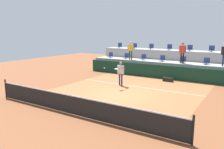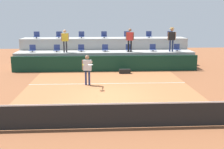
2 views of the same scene
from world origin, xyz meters
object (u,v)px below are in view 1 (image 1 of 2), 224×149
stadium_chair_upper_left (135,46)px  stadium_chair_upper_mid_right (190,48)px  stadium_chair_lower_mid_left (143,58)px  stadium_chair_upper_center (169,48)px  stadium_chair_upper_far_left (120,46)px  tennis_ball (104,68)px  stadium_chair_upper_mid_left (151,47)px  equipment_bag (168,80)px  stadium_chair_lower_right (206,62)px  stadium_chair_lower_left (126,56)px  stadium_chair_lower_far_left (110,55)px  tennis_player (121,71)px  stadium_chair_lower_mid_right (183,60)px  stadium_chair_upper_right (212,49)px  stadium_chair_lower_center (162,59)px  spectator_leaning_on_rail (182,51)px  spectator_in_grey (131,49)px

stadium_chair_upper_left → stadium_chair_upper_mid_right: size_ratio=1.00×
stadium_chair_lower_mid_left → stadium_chair_upper_center: 2.64m
stadium_chair_upper_far_left → tennis_ball: bearing=-65.1°
stadium_chair_upper_mid_left → equipment_bag: size_ratio=0.68×
stadium_chair_lower_right → stadium_chair_lower_mid_left: bearing=180.0°
stadium_chair_lower_left → stadium_chair_upper_mid_left: size_ratio=1.00×
stadium_chair_upper_mid_left → stadium_chair_upper_center: (1.79, 0.00, 0.00)m
stadium_chair_upper_left → stadium_chair_upper_mid_left: size_ratio=1.00×
stadium_chair_lower_right → stadium_chair_lower_far_left: bearing=180.0°
stadium_chair_lower_left → tennis_player: bearing=-65.0°
stadium_chair_lower_mid_right → stadium_chair_lower_far_left: bearing=180.0°
stadium_chair_upper_mid_right → tennis_ball: size_ratio=7.65×
stadium_chair_upper_mid_right → tennis_ball: stadium_chair_upper_mid_right is taller
stadium_chair_lower_mid_left → stadium_chair_upper_far_left: bearing=153.2°
stadium_chair_upper_far_left → stadium_chair_upper_left: same height
stadium_chair_upper_mid_left → stadium_chair_upper_right: size_ratio=1.00×
stadium_chair_lower_mid_left → stadium_chair_upper_right: bearing=18.6°
stadium_chair_lower_center → spectator_leaning_on_rail: bearing=-12.2°
stadium_chair_lower_mid_right → stadium_chair_upper_mid_right: 1.99m
stadium_chair_upper_center → stadium_chair_upper_mid_left: bearing=180.0°
tennis_player → stadium_chair_lower_mid_left: bearing=96.9°
stadium_chair_upper_mid_right → stadium_chair_lower_right: bearing=-45.7°
stadium_chair_upper_mid_left → spectator_leaning_on_rail: (3.59, -2.18, -0.04)m
stadium_chair_lower_left → tennis_player: (2.39, -5.12, -0.42)m
stadium_chair_lower_center → stadium_chair_upper_mid_left: (-1.81, 1.80, 0.85)m
stadium_chair_lower_left → stadium_chair_upper_left: (-0.05, 1.80, 0.85)m
stadium_chair_upper_mid_left → stadium_chair_upper_mid_right: 3.62m
spectator_in_grey → stadium_chair_lower_mid_left: bearing=19.1°
stadium_chair_upper_far_left → tennis_player: size_ratio=0.30×
stadium_chair_upper_mid_right → stadium_chair_upper_right: 1.77m
stadium_chair_upper_mid_left → spectator_in_grey: (-1.06, -2.18, -0.09)m
stadium_chair_lower_right → stadium_chair_lower_center: bearing=180.0°
stadium_chair_lower_right → tennis_ball: stadium_chair_lower_right is taller
stadium_chair_lower_left → tennis_player: 5.67m
spectator_leaning_on_rail → stadium_chair_upper_mid_left: bearing=148.7°
stadium_chair_lower_right → stadium_chair_upper_left: 7.42m
stadium_chair_lower_mid_right → stadium_chair_upper_center: (-1.78, 1.80, 0.85)m
stadium_chair_lower_left → tennis_ball: 7.25m
stadium_chair_lower_mid_left → tennis_ball: stadium_chair_lower_mid_left is taller
stadium_chair_lower_left → stadium_chair_lower_mid_right: size_ratio=1.00×
stadium_chair_upper_far_left → stadium_chair_upper_center: same height
stadium_chair_lower_mid_right → stadium_chair_lower_right: size_ratio=1.00×
stadium_chair_lower_center → stadium_chair_upper_far_left: (-5.33, 1.80, 0.85)m
stadium_chair_lower_mid_left → stadium_chair_upper_right: (5.35, 1.80, 0.85)m
stadium_chair_lower_mid_right → spectator_in_grey: 4.71m
spectator_leaning_on_rail → stadium_chair_upper_center: bearing=129.5°
stadium_chair_lower_left → stadium_chair_upper_mid_right: bearing=18.6°
stadium_chair_lower_far_left → equipment_bag: stadium_chair_lower_far_left is taller
stadium_chair_lower_left → stadium_chair_upper_right: 7.39m
stadium_chair_lower_right → tennis_player: size_ratio=0.30×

